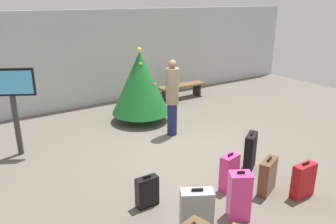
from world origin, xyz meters
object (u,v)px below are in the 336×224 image
(suitcase_6, at_px, (239,196))
(suitcase_7, at_px, (267,176))
(holiday_tree, at_px, (140,83))
(suitcase_4, at_px, (147,192))
(suitcase_3, at_px, (229,172))
(traveller_0, at_px, (172,96))
(suitcase_0, at_px, (303,180))
(suitcase_5, at_px, (250,152))
(waiting_bench, at_px, (182,88))
(flight_info_kiosk, at_px, (12,95))
(suitcase_2, at_px, (197,212))

(suitcase_6, relative_size, suitcase_7, 1.23)
(holiday_tree, distance_m, suitcase_4, 4.12)
(suitcase_3, distance_m, suitcase_7, 0.66)
(traveller_0, distance_m, suitcase_7, 3.17)
(holiday_tree, xyz_separation_m, suitcase_0, (0.53, -4.81, -0.78))
(traveller_0, bearing_deg, suitcase_0, -84.20)
(suitcase_3, xyz_separation_m, suitcase_5, (0.85, 0.31, 0.05))
(suitcase_6, bearing_deg, waiting_bench, 62.35)
(flight_info_kiosk, height_order, traveller_0, flight_info_kiosk)
(flight_info_kiosk, distance_m, suitcase_7, 5.32)
(holiday_tree, relative_size, traveller_0, 1.08)
(suitcase_2, bearing_deg, suitcase_0, -7.14)
(suitcase_7, bearing_deg, waiting_bench, 69.27)
(suitcase_5, bearing_deg, waiting_bench, 70.03)
(suitcase_6, bearing_deg, suitcase_0, -7.07)
(suitcase_2, height_order, suitcase_4, suitcase_2)
(suitcase_0, height_order, suitcase_6, suitcase_6)
(traveller_0, relative_size, suitcase_2, 2.60)
(waiting_bench, relative_size, suitcase_3, 2.48)
(suitcase_4, bearing_deg, suitcase_2, -73.80)
(suitcase_5, bearing_deg, suitcase_2, -155.91)
(suitcase_3, distance_m, suitcase_4, 1.52)
(suitcase_3, bearing_deg, suitcase_0, -43.83)
(suitcase_0, height_order, suitcase_4, suitcase_0)
(traveller_0, distance_m, suitcase_6, 3.55)
(traveller_0, bearing_deg, suitcase_3, -101.64)
(suitcase_6, bearing_deg, traveller_0, 73.36)
(flight_info_kiosk, height_order, waiting_bench, flight_info_kiosk)
(waiting_bench, distance_m, suitcase_3, 5.73)
(waiting_bench, xyz_separation_m, suitcase_0, (-1.69, -5.98, -0.06))
(holiday_tree, height_order, waiting_bench, holiday_tree)
(suitcase_2, xyz_separation_m, suitcase_7, (1.69, 0.16, -0.03))
(suitcase_2, relative_size, suitcase_5, 0.92)
(suitcase_0, bearing_deg, suitcase_3, 136.17)
(suitcase_6, distance_m, suitcase_7, 0.98)
(suitcase_2, bearing_deg, suitcase_5, 24.09)
(suitcase_3, bearing_deg, waiting_bench, 63.13)
(flight_info_kiosk, distance_m, suitcase_6, 4.98)
(traveller_0, height_order, suitcase_4, traveller_0)
(suitcase_3, bearing_deg, suitcase_6, -123.07)
(waiting_bench, height_order, suitcase_2, suitcase_2)
(traveller_0, height_order, suitcase_3, traveller_0)
(suitcase_5, xyz_separation_m, suitcase_6, (-1.30, -1.01, 0.01))
(suitcase_3, distance_m, suitcase_6, 0.83)
(suitcase_0, height_order, suitcase_2, suitcase_2)
(suitcase_3, height_order, suitcase_5, suitcase_5)
(suitcase_0, relative_size, suitcase_6, 0.79)
(suitcase_7, bearing_deg, traveller_0, 88.93)
(suitcase_0, bearing_deg, suitcase_5, 92.70)
(flight_info_kiosk, height_order, suitcase_3, flight_info_kiosk)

